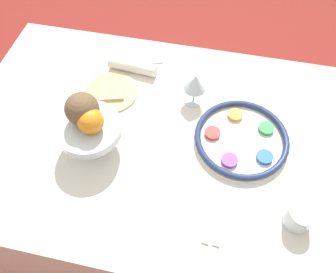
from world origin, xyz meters
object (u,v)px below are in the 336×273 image
Objects in this scene: wine_glass at (195,83)px; napkin_roll at (133,66)px; orange_fruit at (90,121)px; coconut at (82,109)px; bread_plate at (111,92)px; seder_plate at (241,139)px; cup_near at (300,217)px; fruit_stand at (90,130)px.

wine_glass reaches higher than napkin_roll.
wine_glass is at bearing 158.58° from napkin_roll.
orange_fruit is 0.04m from coconut.
bread_plate is 1.02× the size of napkin_roll.
wine_glass is 0.28m from napkin_roll.
seder_plate is 0.24m from wine_glass.
cup_near is (-0.66, 0.15, -0.13)m from coconut.
coconut is (0.30, 0.23, 0.07)m from wine_glass.
napkin_roll is (-0.05, -0.12, 0.02)m from bread_plate.
wine_glass is at bearing -37.18° from seder_plate.
fruit_stand is (0.28, 0.25, -0.00)m from wine_glass.
seder_plate is 0.49m from fruit_stand.
bread_plate is (0.01, -0.23, -0.08)m from fruit_stand.
seder_plate is 0.49m from napkin_roll.
fruit_stand is at bearing 93.41° from bread_plate.
coconut is 0.53× the size of bread_plate.
bread_plate is 0.13m from napkin_roll.
fruit_stand is (0.47, 0.12, 0.07)m from seder_plate.
fruit_stand is at bearing 41.62° from wine_glass.
seder_plate is at bearing -168.93° from coconut.
seder_plate is 0.30m from cup_near.
cup_near is (-0.18, 0.24, 0.02)m from seder_plate.
wine_glass is at bearing -175.02° from bread_plate.
seder_plate is 3.99× the size of cup_near.
napkin_roll is (-0.03, -0.35, -0.06)m from fruit_stand.
seder_plate is at bearing 151.37° from napkin_roll.
fruit_stand is at bearing 84.42° from napkin_roll.
cup_near is at bearing 169.38° from orange_fruit.
fruit_stand is 1.06× the size of napkin_roll.
orange_fruit reaches higher than bread_plate.
cup_near is at bearing 151.91° from bread_plate.
fruit_stand is 0.24m from bread_plate.
fruit_stand is at bearing -19.08° from orange_fruit.
fruit_stand is at bearing -10.86° from cup_near.
coconut is at bearing 11.07° from seder_plate.
fruit_stand is 0.66m from cup_near.
cup_near is at bearing 169.14° from fruit_stand.
coconut is 0.69m from cup_near.
coconut is 1.31× the size of cup_near.
napkin_roll is at bearing -21.42° from wine_glass.
bread_plate is (0.48, -0.11, -0.01)m from seder_plate.
fruit_stand is at bearing 124.05° from coconut.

